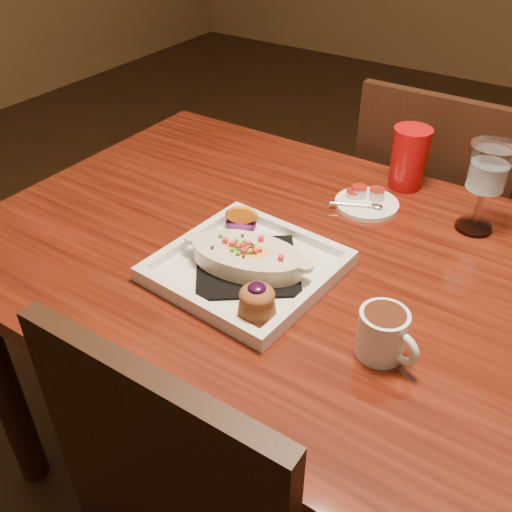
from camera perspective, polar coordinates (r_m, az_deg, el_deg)
The scene contains 9 objects.
floor at distance 1.66m, azimuth 5.86°, elevation -22.39°, with size 7.00×7.00×0.00m, color black.
table at distance 1.15m, azimuth 7.82°, elevation -5.11°, with size 1.50×0.90×0.75m.
chair_far at distance 1.73m, azimuth 17.00°, elevation 2.92°, with size 0.42×0.42×0.93m.
plate at distance 1.05m, azimuth -0.82°, elevation -0.90°, with size 0.32×0.32×0.08m.
coffee_mug at distance 0.91m, azimuth 12.65°, elevation -7.49°, with size 0.11×0.08×0.08m.
goblet at distance 1.22m, azimuth 22.19°, elevation 7.74°, with size 0.09×0.09×0.19m.
saucer at distance 1.30m, azimuth 10.94°, elevation 5.37°, with size 0.14×0.14×0.10m.
creamer_loose at distance 1.31m, azimuth 9.72°, elevation 6.01°, with size 0.03×0.03×0.03m.
red_tumbler at distance 1.36m, azimuth 15.02°, elevation 9.40°, with size 0.09×0.09×0.14m, color #B20C0D.
Camera 1 is at (0.35, -0.80, 1.41)m, focal length 40.00 mm.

